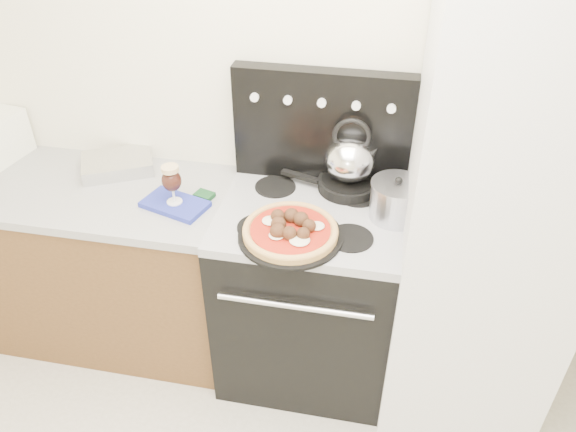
% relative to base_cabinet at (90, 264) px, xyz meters
% --- Properties ---
extents(room_shell, '(3.52, 3.01, 2.52)m').
position_rel_base_cabinet_xyz_m(room_shell, '(1.02, -0.91, 0.82)').
color(room_shell, beige).
rests_on(room_shell, ground).
extents(base_cabinet, '(1.45, 0.60, 0.86)m').
position_rel_base_cabinet_xyz_m(base_cabinet, '(0.00, 0.00, 0.00)').
color(base_cabinet, brown).
rests_on(base_cabinet, ground).
extents(countertop, '(1.48, 0.63, 0.04)m').
position_rel_base_cabinet_xyz_m(countertop, '(0.00, 0.00, 0.45)').
color(countertop, '#A8A8A8').
rests_on(countertop, base_cabinet).
extents(stove_body, '(0.76, 0.65, 0.88)m').
position_rel_base_cabinet_xyz_m(stove_body, '(1.10, -0.02, 0.01)').
color(stove_body, black).
rests_on(stove_body, ground).
extents(cooktop, '(0.76, 0.65, 0.04)m').
position_rel_base_cabinet_xyz_m(cooktop, '(1.10, -0.02, 0.47)').
color(cooktop, '#ADADB2').
rests_on(cooktop, stove_body).
extents(backguard, '(0.76, 0.08, 0.50)m').
position_rel_base_cabinet_xyz_m(backguard, '(1.10, 0.25, 0.74)').
color(backguard, black).
rests_on(backguard, cooktop).
extents(fridge, '(0.64, 0.68, 1.90)m').
position_rel_base_cabinet_xyz_m(fridge, '(1.80, -0.05, 0.52)').
color(fridge, silver).
rests_on(fridge, ground).
extents(foil_sheet, '(0.38, 0.35, 0.06)m').
position_rel_base_cabinet_xyz_m(foil_sheet, '(0.17, 0.16, 0.50)').
color(foil_sheet, white).
rests_on(foil_sheet, countertop).
extents(oven_mitt, '(0.30, 0.23, 0.02)m').
position_rel_base_cabinet_xyz_m(oven_mitt, '(0.53, -0.07, 0.48)').
color(oven_mitt, '#2631A4').
rests_on(oven_mitt, countertop).
extents(beer_glass, '(0.10, 0.10, 0.18)m').
position_rel_base_cabinet_xyz_m(beer_glass, '(0.53, -0.07, 0.58)').
color(beer_glass, black).
rests_on(beer_glass, oven_mitt).
extents(pizza_pan, '(0.42, 0.42, 0.01)m').
position_rel_base_cabinet_xyz_m(pizza_pan, '(1.06, -0.21, 0.50)').
color(pizza_pan, black).
rests_on(pizza_pan, cooktop).
extents(pizza, '(0.45, 0.45, 0.05)m').
position_rel_base_cabinet_xyz_m(pizza, '(1.06, -0.21, 0.53)').
color(pizza, '#C67E46').
rests_on(pizza, pizza_pan).
extents(skillet, '(0.33, 0.33, 0.05)m').
position_rel_base_cabinet_xyz_m(skillet, '(1.24, 0.17, 0.51)').
color(skillet, black).
rests_on(skillet, cooktop).
extents(tea_kettle, '(0.23, 0.23, 0.24)m').
position_rel_base_cabinet_xyz_m(tea_kettle, '(1.24, 0.17, 0.66)').
color(tea_kettle, silver).
rests_on(tea_kettle, skillet).
extents(stock_pot, '(0.26, 0.26, 0.15)m').
position_rel_base_cabinet_xyz_m(stock_pot, '(1.44, 0.00, 0.57)').
color(stock_pot, silver).
rests_on(stock_pot, cooktop).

